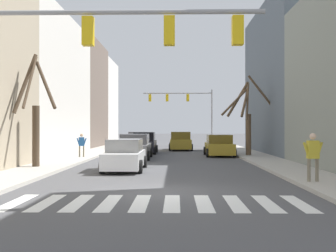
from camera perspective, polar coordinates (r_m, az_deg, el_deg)
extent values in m
plane|color=#4C4C4F|center=(13.22, -1.31, -9.61)|extent=(240.00, 240.00, 0.00)
cube|color=beige|center=(31.91, -19.20, 5.49)|extent=(6.00, 13.72, 10.64)
cube|color=#66564C|center=(43.12, -13.73, 4.37)|extent=(6.00, 9.83, 11.18)
cube|color=beige|center=(51.82, -11.18, 3.32)|extent=(6.00, 8.14, 10.67)
cube|color=#515B66|center=(33.94, 18.27, 6.34)|extent=(6.00, 14.14, 12.03)
cube|color=white|center=(12.30, -21.24, -10.29)|extent=(0.45, 2.60, 0.01)
cube|color=white|center=(11.99, -17.19, -10.56)|extent=(0.45, 2.60, 0.01)
cube|color=white|center=(11.74, -12.94, -10.79)|extent=(0.45, 2.60, 0.01)
cube|color=white|center=(11.56, -8.53, -10.96)|extent=(0.45, 2.60, 0.01)
cube|color=white|center=(11.45, -4.00, -11.07)|extent=(0.45, 2.60, 0.01)
cube|color=white|center=(11.40, 0.59, -11.11)|extent=(0.45, 2.60, 0.01)
cube|color=white|center=(11.43, 5.20, -11.08)|extent=(0.45, 2.60, 0.01)
cube|color=white|center=(11.53, 9.75, -10.99)|extent=(0.45, 2.60, 0.01)
cube|color=white|center=(11.69, 14.19, -10.83)|extent=(0.45, 2.60, 0.01)
cube|color=white|center=(11.92, 18.48, -10.62)|extent=(0.45, 2.60, 0.01)
cylinder|color=gray|center=(11.95, -5.73, 16.11)|extent=(7.92, 0.14, 0.14)
cube|color=yellow|center=(12.01, -11.52, 13.32)|extent=(0.32, 0.28, 0.84)
cube|color=yellow|center=(11.73, 0.20, 13.64)|extent=(0.32, 0.28, 0.84)
cube|color=yellow|center=(11.87, 10.07, 13.49)|extent=(0.32, 0.28, 0.84)
cylinder|color=gray|center=(46.18, 6.39, 1.20)|extent=(0.18, 0.18, 6.57)
cylinder|color=gray|center=(46.15, 1.38, 4.79)|extent=(8.07, 0.14, 0.14)
cube|color=yellow|center=(46.13, 2.89, 4.11)|extent=(0.32, 0.28, 0.84)
cube|color=yellow|center=(46.12, -0.13, 4.11)|extent=(0.32, 0.28, 0.84)
cube|color=yellow|center=(46.21, -2.63, 4.10)|extent=(0.32, 0.28, 0.84)
cube|color=#A38423|center=(29.85, 7.45, -3.25)|extent=(1.90, 4.20, 0.79)
cube|color=#594813|center=(29.82, 7.45, -1.87)|extent=(1.74, 2.18, 0.65)
cylinder|color=black|center=(31.07, 5.41, -3.59)|extent=(0.22, 0.64, 0.64)
cylinder|color=black|center=(31.27, 8.95, -3.57)|extent=(0.22, 0.64, 0.64)
cylinder|color=black|center=(28.48, 5.80, -3.90)|extent=(0.22, 0.64, 0.64)
cylinder|color=black|center=(28.70, 9.66, -3.87)|extent=(0.22, 0.64, 0.64)
cube|color=#A38423|center=(37.40, 1.84, -2.58)|extent=(1.95, 4.69, 0.86)
cube|color=#594813|center=(37.38, 1.84, -1.38)|extent=(1.79, 2.44, 0.70)
cylinder|color=black|center=(38.87, 0.35, -2.91)|extent=(0.22, 0.64, 0.64)
cylinder|color=black|center=(38.89, 3.28, -2.91)|extent=(0.22, 0.64, 0.64)
cylinder|color=black|center=(35.97, 0.29, -3.13)|extent=(0.22, 0.64, 0.64)
cylinder|color=black|center=(35.99, 3.45, -3.13)|extent=(0.22, 0.64, 0.64)
cube|color=gray|center=(27.15, -4.80, -3.50)|extent=(1.94, 4.73, 0.84)
cube|color=#464648|center=(27.12, -4.80, -1.90)|extent=(1.78, 2.46, 0.68)
cylinder|color=black|center=(25.63, -2.93, -4.31)|extent=(0.22, 0.64, 0.64)
cylinder|color=black|center=(25.85, -7.32, -4.28)|extent=(0.22, 0.64, 0.64)
cylinder|color=black|center=(28.55, -2.51, -3.89)|extent=(0.22, 0.64, 0.64)
cylinder|color=black|center=(28.74, -6.46, -3.87)|extent=(0.22, 0.64, 0.64)
cube|color=black|center=(32.65, -3.42, -2.91)|extent=(1.79, 4.38, 0.87)
cube|color=black|center=(32.62, -3.42, -1.51)|extent=(1.65, 2.28, 0.72)
cylinder|color=black|center=(31.25, -1.94, -3.57)|extent=(0.22, 0.64, 0.64)
cylinder|color=black|center=(31.41, -5.28, -3.55)|extent=(0.22, 0.64, 0.64)
cylinder|color=black|center=(33.96, -1.69, -3.30)|extent=(0.22, 0.64, 0.64)
cylinder|color=black|center=(34.10, -4.77, -3.29)|extent=(0.22, 0.64, 0.64)
cube|color=gray|center=(44.69, -4.46, -2.22)|extent=(1.93, 4.70, 0.81)
cube|color=#464648|center=(44.67, -4.46, -1.28)|extent=(1.78, 2.45, 0.66)
cylinder|color=black|center=(46.26, -5.50, -2.47)|extent=(0.22, 0.64, 0.64)
cylinder|color=black|center=(46.07, -3.06, -2.48)|extent=(0.22, 0.64, 0.64)
cylinder|color=black|center=(43.36, -5.95, -2.63)|extent=(0.22, 0.64, 0.64)
cylinder|color=black|center=(43.17, -3.34, -2.64)|extent=(0.22, 0.64, 0.64)
cube|color=white|center=(19.94, -6.29, -4.80)|extent=(1.75, 4.44, 0.77)
cube|color=gray|center=(19.89, -6.29, -2.80)|extent=(1.61, 2.31, 0.63)
cylinder|color=black|center=(18.50, -4.10, -5.91)|extent=(0.22, 0.64, 0.64)
cylinder|color=black|center=(18.75, -9.55, -5.83)|extent=(0.22, 0.64, 0.64)
cylinder|color=black|center=(21.23, -3.41, -5.17)|extent=(0.22, 0.64, 0.64)
cylinder|color=black|center=(21.45, -8.18, -5.12)|extent=(0.22, 0.64, 0.64)
cylinder|color=#7A705B|center=(15.56, 19.77, -6.03)|extent=(0.13, 0.13, 0.85)
cylinder|color=#7A705B|center=(15.69, 20.80, -5.99)|extent=(0.13, 0.13, 0.85)
cube|color=gold|center=(15.57, 20.28, -3.22)|extent=(0.44, 0.27, 0.67)
sphere|color=beige|center=(15.55, 20.28, -1.42)|extent=(0.24, 0.24, 0.24)
cylinder|color=gold|center=(15.47, 19.47, -3.41)|extent=(0.30, 0.12, 0.65)
cylinder|color=gold|center=(15.67, 21.08, -3.37)|extent=(0.30, 0.12, 0.65)
cylinder|color=#7A705B|center=(27.35, -12.72, -3.62)|extent=(0.11, 0.11, 0.75)
cylinder|color=#7A705B|center=(27.33, -12.15, -3.62)|extent=(0.11, 0.11, 0.75)
cube|color=#235693|center=(27.31, -12.43, -2.22)|extent=(0.40, 0.27, 0.59)
sphere|color=tan|center=(27.30, -12.43, -1.31)|extent=(0.21, 0.21, 0.21)
cylinder|color=#235693|center=(27.33, -12.88, -2.30)|extent=(0.27, 0.13, 0.57)
cylinder|color=#235693|center=(27.30, -11.99, -2.30)|extent=(0.27, 0.13, 0.57)
cylinder|color=brown|center=(29.22, 11.60, -1.21)|extent=(0.39, 0.39, 2.98)
cylinder|color=brown|center=(28.76, 11.47, 3.52)|extent=(0.44, 1.14, 2.73)
cylinder|color=brown|center=(29.74, 13.80, 4.25)|extent=(2.52, 0.59, 3.05)
cylinder|color=brown|center=(28.53, 11.08, 3.26)|extent=(0.88, 1.54, 2.10)
cylinder|color=brown|center=(29.02, 9.71, 3.55)|extent=(2.10, 0.38, 2.14)
cylinder|color=brown|center=(29.70, 10.08, 3.79)|extent=(1.54, 1.30, 2.62)
cylinder|color=#473828|center=(21.33, -18.62, -1.39)|extent=(0.37, 0.37, 3.13)
cylinder|color=#473828|center=(20.45, -19.39, 6.15)|extent=(0.27, 2.17, 2.81)
cylinder|color=#473828|center=(20.65, -17.33, 5.76)|extent=(1.50, 1.39, 2.56)
cylinder|color=#473828|center=(21.02, -20.02, 5.87)|extent=(0.84, 1.34, 3.13)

